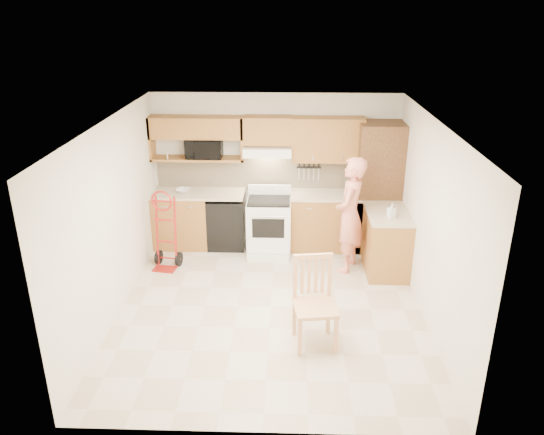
{
  "coord_description": "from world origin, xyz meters",
  "views": [
    {
      "loc": [
        0.22,
        -6.15,
        3.8
      ],
      "look_at": [
        0.0,
        0.5,
        1.1
      ],
      "focal_mm": 35.0,
      "sensor_mm": 36.0,
      "label": 1
    }
  ],
  "objects_px": {
    "hand_truck": "(164,234)",
    "dining_chair": "(315,304)",
    "range": "(269,222)",
    "person": "(350,215)",
    "microwave": "(204,148)"
  },
  "relations": [
    {
      "from": "range",
      "to": "dining_chair",
      "type": "distance_m",
      "value": 2.62
    },
    {
      "from": "range",
      "to": "person",
      "type": "height_order",
      "value": "person"
    },
    {
      "from": "range",
      "to": "person",
      "type": "distance_m",
      "value": 1.4
    },
    {
      "from": "range",
      "to": "hand_truck",
      "type": "distance_m",
      "value": 1.68
    },
    {
      "from": "range",
      "to": "hand_truck",
      "type": "relative_size",
      "value": 0.92
    },
    {
      "from": "microwave",
      "to": "hand_truck",
      "type": "bearing_deg",
      "value": -117.41
    },
    {
      "from": "person",
      "to": "dining_chair",
      "type": "distance_m",
      "value": 2.09
    },
    {
      "from": "range",
      "to": "dining_chair",
      "type": "bearing_deg",
      "value": -75.86
    },
    {
      "from": "person",
      "to": "hand_truck",
      "type": "relative_size",
      "value": 1.57
    },
    {
      "from": "microwave",
      "to": "person",
      "type": "bearing_deg",
      "value": -21.68
    },
    {
      "from": "microwave",
      "to": "hand_truck",
      "type": "height_order",
      "value": "microwave"
    },
    {
      "from": "hand_truck",
      "to": "dining_chair",
      "type": "distance_m",
      "value": 2.91
    },
    {
      "from": "person",
      "to": "range",
      "type": "bearing_deg",
      "value": -95.61
    },
    {
      "from": "microwave",
      "to": "person",
      "type": "height_order",
      "value": "microwave"
    },
    {
      "from": "person",
      "to": "microwave",
      "type": "bearing_deg",
      "value": -92.68
    }
  ]
}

